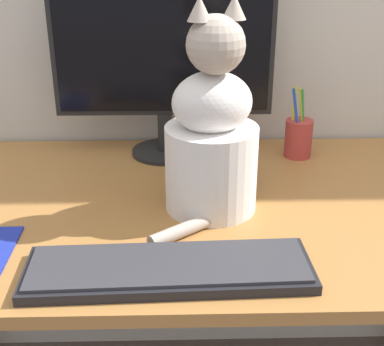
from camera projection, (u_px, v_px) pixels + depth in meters
The scene contains 5 objects.
desk at pixel (197, 236), 1.16m from camera, with size 1.44×0.73×0.71m.
monitor at pixel (163, 52), 1.26m from camera, with size 0.53×0.17×0.46m.
keyboard at pixel (169, 269), 0.88m from camera, with size 0.48×0.16×0.02m.
cat at pixel (212, 136), 1.04m from camera, with size 0.24×0.29×0.42m.
pen_cup at pixel (298, 137), 1.34m from camera, with size 0.07×0.07×0.18m.
Camera 1 is at (-0.04, -1.00, 1.23)m, focal length 50.00 mm.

